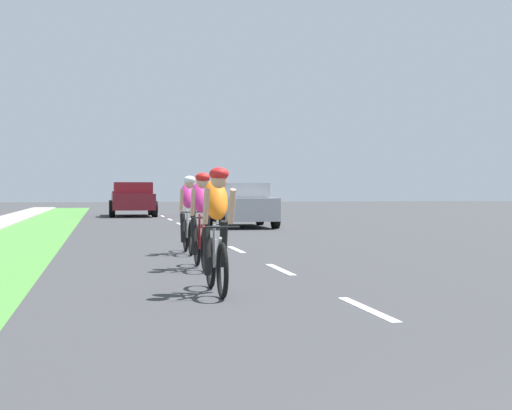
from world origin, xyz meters
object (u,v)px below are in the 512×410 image
cyclist_distant (188,214)px  cyclist_trailing (201,220)px  pickup_maroon (132,199)px  cyclist_lead (216,229)px  sedan_silver (242,205)px

cyclist_distant → cyclist_trailing: bearing=-92.2°
cyclist_trailing → pickup_maroon: (-0.18, 25.74, 0.02)m
cyclist_lead → sedan_silver: (3.38, 17.24, -0.04)m
cyclist_trailing → sedan_silver: bearing=77.3°
cyclist_trailing → sedan_silver: 14.50m
cyclist_lead → pickup_maroon: (0.00, 28.83, 0.02)m
sedan_silver → cyclist_distant: bearing=-105.5°
cyclist_trailing → sedan_silver: (3.19, 14.15, -0.04)m
cyclist_lead → sedan_silver: size_ratio=0.40×
cyclist_lead → pickup_maroon: pickup_maroon is taller
pickup_maroon → cyclist_trailing: bearing=-89.6°
cyclist_lead → cyclist_distant: (0.31, 6.20, 0.00)m
cyclist_distant → sedan_silver: bearing=74.5°
cyclist_lead → cyclist_distant: same height
cyclist_trailing → cyclist_distant: 3.10m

